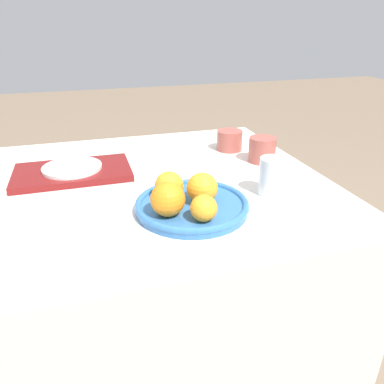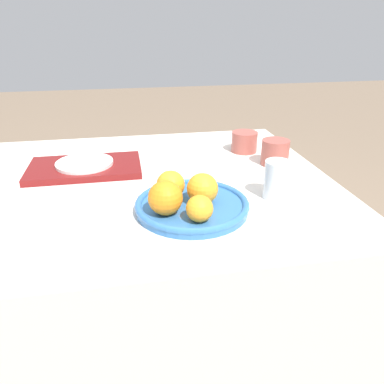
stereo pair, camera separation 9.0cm
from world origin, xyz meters
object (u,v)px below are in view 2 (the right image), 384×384
object	(u,v)px
cup_0	(244,142)
cup_1	(275,152)
orange_0	(165,198)
serving_tray	(85,168)
side_plate	(85,163)
fruit_platter	(192,205)
orange_1	(202,189)
water_glass	(277,180)
orange_2	(171,185)
orange_3	(200,209)

from	to	relation	value
cup_0	cup_1	distance (m)	0.15
orange_0	cup_1	xyz separation A→B (m)	(0.39, 0.30, -0.02)
serving_tray	side_plate	distance (m)	0.02
fruit_platter	serving_tray	xyz separation A→B (m)	(-0.28, 0.32, -0.00)
orange_1	water_glass	world-z (taller)	water_glass
water_glass	cup_0	size ratio (longest dim) A/B	1.13
orange_2	serving_tray	world-z (taller)	orange_2
orange_2	serving_tray	size ratio (longest dim) A/B	0.21
orange_3	water_glass	world-z (taller)	water_glass
orange_0	orange_2	world-z (taller)	orange_0
fruit_platter	orange_3	size ratio (longest dim) A/B	4.59
fruit_platter	orange_1	size ratio (longest dim) A/B	3.67
cup_0	fruit_platter	bearing A→B (deg)	-122.80
orange_3	cup_1	xyz separation A→B (m)	(0.32, 0.35, -0.01)
orange_0	side_plate	world-z (taller)	orange_0
fruit_platter	cup_1	world-z (taller)	cup_1
orange_1	serving_tray	world-z (taller)	orange_1
orange_0	serving_tray	size ratio (longest dim) A/B	0.24
orange_1	serving_tray	xyz separation A→B (m)	(-0.30, 0.32, -0.05)
orange_2	serving_tray	xyz separation A→B (m)	(-0.23, 0.28, -0.04)
orange_0	orange_3	distance (m)	0.08
water_glass	cup_0	world-z (taller)	water_glass
orange_0	serving_tray	distance (m)	0.42
orange_0	orange_1	distance (m)	0.10
orange_2	side_plate	bearing A→B (deg)	129.83
orange_3	cup_0	size ratio (longest dim) A/B	0.68
side_plate	orange_1	bearing A→B (deg)	-46.68
fruit_platter	side_plate	bearing A→B (deg)	130.87
orange_2	cup_0	size ratio (longest dim) A/B	0.79
orange_0	water_glass	xyz separation A→B (m)	(0.30, 0.07, -0.01)
fruit_platter	orange_2	xyz separation A→B (m)	(-0.05, 0.04, 0.04)
orange_1	cup_1	xyz separation A→B (m)	(0.29, 0.27, -0.02)
orange_2	cup_0	distance (m)	0.48
orange_0	side_plate	bearing A→B (deg)	120.15
orange_1	orange_0	bearing A→B (deg)	-158.07
fruit_platter	orange_2	world-z (taller)	orange_2
orange_3	cup_1	world-z (taller)	cup_1
fruit_platter	serving_tray	bearing A→B (deg)	130.87
side_plate	orange_0	bearing A→B (deg)	-59.85
orange_2	cup_1	distance (m)	0.43
orange_2	cup_0	bearing A→B (deg)	49.75
orange_2	side_plate	distance (m)	0.36
cup_0	cup_1	xyz separation A→B (m)	(0.06, -0.14, 0.01)
orange_0	orange_2	bearing A→B (deg)	74.37
orange_1	side_plate	size ratio (longest dim) A/B	0.44
water_glass	fruit_platter	bearing A→B (deg)	-172.14
orange_0	orange_2	distance (m)	0.08
orange_2	fruit_platter	bearing A→B (deg)	-43.14
fruit_platter	water_glass	distance (m)	0.23
fruit_platter	cup_0	xyz separation A→B (m)	(0.26, 0.41, 0.02)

